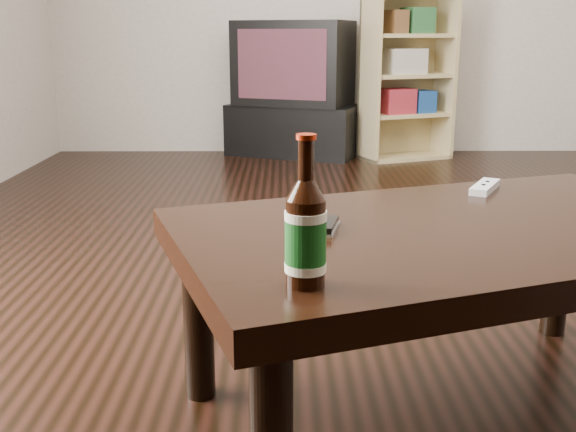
{
  "coord_description": "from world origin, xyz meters",
  "views": [
    {
      "loc": [
        -0.72,
        -2.35,
        0.91
      ],
      "look_at": [
        -0.71,
        -1.25,
        0.61
      ],
      "focal_mm": 42.0,
      "sensor_mm": 36.0,
      "label": 1
    }
  ],
  "objects_px": {
    "tv_stand": "(294,130)",
    "remote": "(485,187)",
    "tv": "(294,63)",
    "coffee_table": "(461,250)",
    "beer_bottle": "(306,234)",
    "phone": "(323,226)",
    "bookshelf": "(405,72)"
  },
  "relations": [
    {
      "from": "tv_stand",
      "to": "remote",
      "type": "relative_size",
      "value": 5.59
    },
    {
      "from": "tv",
      "to": "coffee_table",
      "type": "bearing_deg",
      "value": -63.7
    },
    {
      "from": "beer_bottle",
      "to": "phone",
      "type": "bearing_deg",
      "value": 81.68
    },
    {
      "from": "beer_bottle",
      "to": "tv",
      "type": "bearing_deg",
      "value": 89.36
    },
    {
      "from": "tv_stand",
      "to": "phone",
      "type": "xyz_separation_m",
      "value": [
        0.0,
        -3.74,
        0.3
      ]
    },
    {
      "from": "tv_stand",
      "to": "beer_bottle",
      "type": "height_order",
      "value": "beer_bottle"
    },
    {
      "from": "tv",
      "to": "bookshelf",
      "type": "relative_size",
      "value": 0.78
    },
    {
      "from": "tv",
      "to": "phone",
      "type": "xyz_separation_m",
      "value": [
        0.0,
        -3.74,
        -0.2
      ]
    },
    {
      "from": "tv_stand",
      "to": "remote",
      "type": "distance_m",
      "value": 3.4
    },
    {
      "from": "bookshelf",
      "to": "phone",
      "type": "bearing_deg",
      "value": -123.36
    },
    {
      "from": "tv_stand",
      "to": "bookshelf",
      "type": "bearing_deg",
      "value": 10.83
    },
    {
      "from": "tv",
      "to": "beer_bottle",
      "type": "relative_size",
      "value": 3.62
    },
    {
      "from": "tv",
      "to": "bookshelf",
      "type": "xyz_separation_m",
      "value": [
        0.82,
        -0.15,
        -0.06
      ]
    },
    {
      "from": "tv_stand",
      "to": "beer_bottle",
      "type": "xyz_separation_m",
      "value": [
        -0.05,
        -4.08,
        0.39
      ]
    },
    {
      "from": "phone",
      "to": "remote",
      "type": "bearing_deg",
      "value": 51.86
    },
    {
      "from": "beer_bottle",
      "to": "phone",
      "type": "distance_m",
      "value": 0.35
    },
    {
      "from": "tv_stand",
      "to": "beer_bottle",
      "type": "bearing_deg",
      "value": -69.44
    },
    {
      "from": "tv_stand",
      "to": "phone",
      "type": "bearing_deg",
      "value": -68.74
    },
    {
      "from": "tv",
      "to": "tv_stand",
      "type": "bearing_deg",
      "value": 90.0
    },
    {
      "from": "coffee_table",
      "to": "remote",
      "type": "xyz_separation_m",
      "value": [
        0.15,
        0.34,
        0.07
      ]
    },
    {
      "from": "bookshelf",
      "to": "remote",
      "type": "xyz_separation_m",
      "value": [
        -0.34,
        -3.21,
        -0.14
      ]
    },
    {
      "from": "tv_stand",
      "to": "beer_bottle",
      "type": "relative_size",
      "value": 3.67
    },
    {
      "from": "bookshelf",
      "to": "coffee_table",
      "type": "bearing_deg",
      "value": -118.45
    },
    {
      "from": "tv_stand",
      "to": "phone",
      "type": "height_order",
      "value": "phone"
    },
    {
      "from": "phone",
      "to": "beer_bottle",
      "type": "bearing_deg",
      "value": -85.73
    },
    {
      "from": "tv_stand",
      "to": "tv",
      "type": "height_order",
      "value": "tv"
    },
    {
      "from": "tv",
      "to": "phone",
      "type": "height_order",
      "value": "tv"
    },
    {
      "from": "phone",
      "to": "coffee_table",
      "type": "bearing_deg",
      "value": 20.98
    },
    {
      "from": "tv_stand",
      "to": "remote",
      "type": "bearing_deg",
      "value": -60.68
    },
    {
      "from": "tv_stand",
      "to": "tv",
      "type": "bearing_deg",
      "value": -90.0
    },
    {
      "from": "tv_stand",
      "to": "phone",
      "type": "relative_size",
      "value": 7.51
    },
    {
      "from": "phone",
      "to": "remote",
      "type": "height_order",
      "value": "same"
    }
  ]
}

